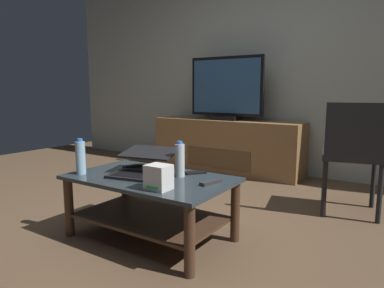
% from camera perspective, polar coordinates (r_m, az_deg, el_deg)
% --- Properties ---
extents(ground_plane, '(7.68, 7.68, 0.00)m').
position_cam_1_polar(ground_plane, '(2.50, -5.15, -14.20)').
color(ground_plane, brown).
extents(back_wall, '(6.40, 0.12, 2.80)m').
position_cam_1_polar(back_wall, '(4.31, 13.96, 14.18)').
color(back_wall, '#A8B2A8').
rests_on(back_wall, ground).
extents(coffee_table, '(1.07, 0.63, 0.42)m').
position_cam_1_polar(coffee_table, '(2.33, -6.81, -8.45)').
color(coffee_table, '#2D383D').
rests_on(coffee_table, ground).
extents(media_cabinet, '(1.84, 0.43, 0.62)m').
position_cam_1_polar(media_cabinet, '(4.25, 5.60, -0.26)').
color(media_cabinet, olive).
rests_on(media_cabinet, ground).
extents(television, '(0.93, 0.20, 0.74)m').
position_cam_1_polar(television, '(4.17, 5.60, 8.83)').
color(television, black).
rests_on(television, media_cabinet).
extents(dining_chair, '(0.52, 0.52, 0.89)m').
position_cam_1_polar(dining_chair, '(2.95, 24.79, -1.07)').
color(dining_chair, black).
rests_on(dining_chair, ground).
extents(laptop, '(0.44, 0.45, 0.16)m').
position_cam_1_polar(laptop, '(2.33, -7.89, -3.55)').
color(laptop, black).
rests_on(laptop, coffee_table).
extents(router_box, '(0.13, 0.12, 0.14)m').
position_cam_1_polar(router_box, '(1.98, -5.47, -5.42)').
color(router_box, white).
rests_on(router_box, coffee_table).
extents(water_bottle_near, '(0.06, 0.06, 0.23)m').
position_cam_1_polar(water_bottle_near, '(2.25, -2.01, -2.62)').
color(water_bottle_near, silver).
rests_on(water_bottle_near, coffee_table).
extents(water_bottle_far, '(0.06, 0.06, 0.24)m').
position_cam_1_polar(water_bottle_far, '(2.44, -17.73, -2.10)').
color(water_bottle_far, '#99C6E5').
rests_on(water_bottle_far, coffee_table).
extents(cell_phone, '(0.14, 0.15, 0.01)m').
position_cam_1_polar(cell_phone, '(2.36, 0.56, -4.69)').
color(cell_phone, black).
rests_on(cell_phone, coffee_table).
extents(tv_remote, '(0.08, 0.17, 0.02)m').
position_cam_1_polar(tv_remote, '(2.11, 3.12, -6.24)').
color(tv_remote, '#2D2D30').
rests_on(tv_remote, coffee_table).
extents(soundbar_remote, '(0.10, 0.16, 0.02)m').
position_cam_1_polar(soundbar_remote, '(2.57, -9.44, -3.57)').
color(soundbar_remote, black).
rests_on(soundbar_remote, coffee_table).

